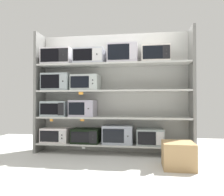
{
  "coord_description": "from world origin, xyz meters",
  "views": [
    {
      "loc": [
        0.58,
        -3.93,
        0.93
      ],
      "look_at": [
        0.0,
        0.0,
        1.01
      ],
      "focal_mm": 35.07,
      "sensor_mm": 36.0,
      "label": 1
    }
  ],
  "objects_px": {
    "microwave_1": "(86,136)",
    "microwave_5": "(83,108)",
    "microwave_0": "(56,135)",
    "microwave_11": "(155,55)",
    "microwave_7": "(86,83)",
    "microwave_8": "(58,57)",
    "microwave_6": "(57,82)",
    "microwave_4": "(56,109)",
    "microwave_9": "(90,57)",
    "microwave_2": "(118,135)",
    "microwave_10": "(123,54)",
    "microwave_3": "(150,137)",
    "shipping_carton": "(178,155)"
  },
  "relations": [
    {
      "from": "microwave_1",
      "to": "microwave_5",
      "type": "distance_m",
      "value": 0.51
    },
    {
      "from": "microwave_0",
      "to": "microwave_11",
      "type": "bearing_deg",
      "value": -0.01
    },
    {
      "from": "microwave_7",
      "to": "microwave_0",
      "type": "bearing_deg",
      "value": 180.0
    },
    {
      "from": "microwave_11",
      "to": "microwave_8",
      "type": "bearing_deg",
      "value": 180.0
    },
    {
      "from": "microwave_6",
      "to": "microwave_11",
      "type": "xyz_separation_m",
      "value": [
        1.83,
        -0.0,
        0.47
      ]
    },
    {
      "from": "microwave_4",
      "to": "microwave_9",
      "type": "distance_m",
      "value": 1.17
    },
    {
      "from": "microwave_4",
      "to": "microwave_7",
      "type": "bearing_deg",
      "value": -0.02
    },
    {
      "from": "microwave_1",
      "to": "microwave_9",
      "type": "relative_size",
      "value": 0.9
    },
    {
      "from": "microwave_0",
      "to": "microwave_2",
      "type": "height_order",
      "value": "microwave_2"
    },
    {
      "from": "microwave_7",
      "to": "microwave_9",
      "type": "xyz_separation_m",
      "value": [
        0.08,
        -0.0,
        0.48
      ]
    },
    {
      "from": "microwave_1",
      "to": "microwave_4",
      "type": "relative_size",
      "value": 1.05
    },
    {
      "from": "microwave_9",
      "to": "microwave_11",
      "type": "distance_m",
      "value": 1.19
    },
    {
      "from": "microwave_4",
      "to": "microwave_6",
      "type": "bearing_deg",
      "value": -0.59
    },
    {
      "from": "microwave_2",
      "to": "microwave_5",
      "type": "xyz_separation_m",
      "value": [
        -0.65,
        -0.0,
        0.47
      ]
    },
    {
      "from": "microwave_11",
      "to": "microwave_7",
      "type": "bearing_deg",
      "value": 179.99
    },
    {
      "from": "microwave_7",
      "to": "microwave_11",
      "type": "bearing_deg",
      "value": -0.01
    },
    {
      "from": "microwave_4",
      "to": "microwave_11",
      "type": "xyz_separation_m",
      "value": [
        1.86,
        -0.0,
        0.97
      ]
    },
    {
      "from": "microwave_1",
      "to": "microwave_6",
      "type": "bearing_deg",
      "value": -179.98
    },
    {
      "from": "microwave_7",
      "to": "microwave_8",
      "type": "height_order",
      "value": "microwave_8"
    },
    {
      "from": "microwave_4",
      "to": "microwave_2",
      "type": "bearing_deg",
      "value": -0.0
    },
    {
      "from": "microwave_5",
      "to": "microwave_8",
      "type": "relative_size",
      "value": 0.83
    },
    {
      "from": "microwave_8",
      "to": "microwave_9",
      "type": "height_order",
      "value": "microwave_8"
    },
    {
      "from": "microwave_10",
      "to": "microwave_4",
      "type": "bearing_deg",
      "value": 179.98
    },
    {
      "from": "microwave_2",
      "to": "microwave_3",
      "type": "distance_m",
      "value": 0.58
    },
    {
      "from": "microwave_2",
      "to": "shipping_carton",
      "type": "bearing_deg",
      "value": -37.13
    },
    {
      "from": "microwave_5",
      "to": "microwave_2",
      "type": "bearing_deg",
      "value": 0.0
    },
    {
      "from": "microwave_1",
      "to": "microwave_6",
      "type": "relative_size",
      "value": 0.95
    },
    {
      "from": "microwave_7",
      "to": "shipping_carton",
      "type": "xyz_separation_m",
      "value": [
        1.55,
        -0.72,
        -1.11
      ]
    },
    {
      "from": "microwave_5",
      "to": "microwave_8",
      "type": "xyz_separation_m",
      "value": [
        -0.49,
        -0.0,
        0.97
      ]
    },
    {
      "from": "microwave_3",
      "to": "microwave_6",
      "type": "height_order",
      "value": "microwave_6"
    },
    {
      "from": "microwave_1",
      "to": "microwave_6",
      "type": "height_order",
      "value": "microwave_6"
    },
    {
      "from": "microwave_0",
      "to": "microwave_6",
      "type": "height_order",
      "value": "microwave_6"
    },
    {
      "from": "microwave_1",
      "to": "microwave_8",
      "type": "relative_size",
      "value": 0.9
    },
    {
      "from": "microwave_8",
      "to": "shipping_carton",
      "type": "bearing_deg",
      "value": -18.91
    },
    {
      "from": "microwave_8",
      "to": "microwave_1",
      "type": "bearing_deg",
      "value": 0.03
    },
    {
      "from": "microwave_9",
      "to": "microwave_10",
      "type": "height_order",
      "value": "microwave_10"
    },
    {
      "from": "microwave_2",
      "to": "microwave_8",
      "type": "height_order",
      "value": "microwave_8"
    },
    {
      "from": "shipping_carton",
      "to": "microwave_8",
      "type": "bearing_deg",
      "value": 161.09
    },
    {
      "from": "microwave_1",
      "to": "microwave_10",
      "type": "height_order",
      "value": "microwave_10"
    },
    {
      "from": "microwave_1",
      "to": "microwave_3",
      "type": "xyz_separation_m",
      "value": [
        1.16,
        -0.0,
        0.01
      ]
    },
    {
      "from": "microwave_0",
      "to": "microwave_3",
      "type": "distance_m",
      "value": 1.74
    },
    {
      "from": "microwave_1",
      "to": "microwave_5",
      "type": "bearing_deg",
      "value": -179.92
    },
    {
      "from": "microwave_1",
      "to": "microwave_2",
      "type": "relative_size",
      "value": 0.93
    },
    {
      "from": "microwave_4",
      "to": "microwave_8",
      "type": "bearing_deg",
      "value": -0.48
    },
    {
      "from": "microwave_4",
      "to": "microwave_10",
      "type": "distance_m",
      "value": 1.62
    },
    {
      "from": "microwave_6",
      "to": "shipping_carton",
      "type": "bearing_deg",
      "value": -18.8
    },
    {
      "from": "microwave_2",
      "to": "microwave_4",
      "type": "xyz_separation_m",
      "value": [
        -1.18,
        0.0,
        0.46
      ]
    },
    {
      "from": "microwave_5",
      "to": "microwave_9",
      "type": "distance_m",
      "value": 0.96
    },
    {
      "from": "microwave_5",
      "to": "microwave_4",
      "type": "bearing_deg",
      "value": 179.99
    },
    {
      "from": "microwave_2",
      "to": "shipping_carton",
      "type": "height_order",
      "value": "microwave_2"
    }
  ]
}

